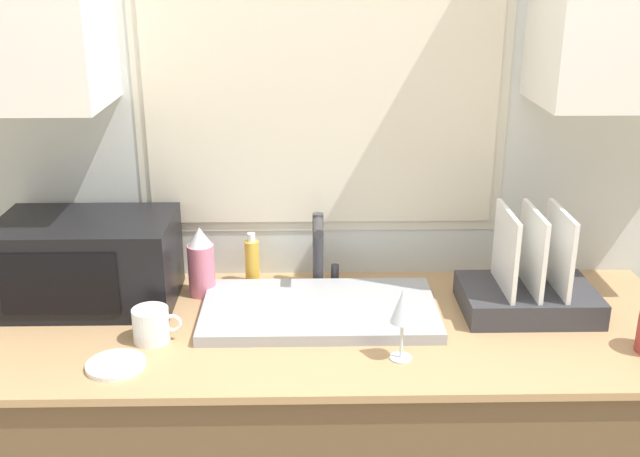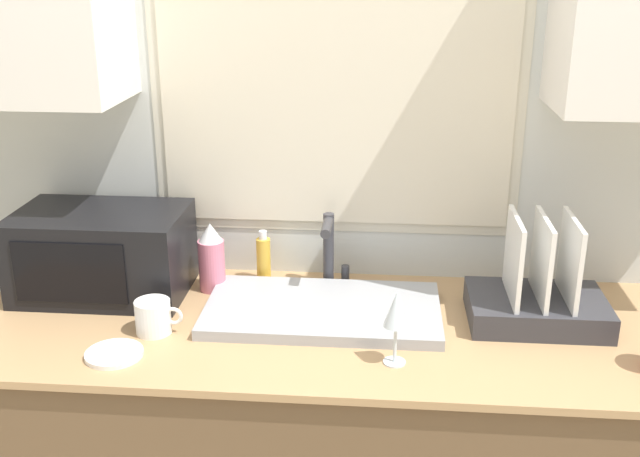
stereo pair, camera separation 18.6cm
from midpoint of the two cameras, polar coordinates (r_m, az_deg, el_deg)
wall_back at (r=2.14m, az=-2.36°, el=9.09°), size 6.00×0.38×2.60m
sink_basin at (r=2.04m, az=-2.67°, el=-6.28°), size 0.63×0.35×0.03m
faucet at (r=2.16m, az=-2.47°, el=-1.38°), size 0.08×0.14×0.22m
microwave at (r=2.19m, az=-19.60°, el=-2.43°), size 0.47×0.31×0.24m
dish_rack at (r=2.09m, az=13.17°, el=-4.55°), size 0.36×0.25×0.29m
spray_bottle at (r=2.16m, az=-11.49°, el=-2.62°), size 0.08×0.08×0.20m
soap_bottle at (r=2.23m, az=-7.59°, el=-2.51°), size 0.04×0.04×0.16m
mug_near_sink at (r=1.96m, az=-15.40°, el=-7.16°), size 0.12×0.09×0.09m
wine_glass at (r=1.77m, az=3.35°, el=-6.12°), size 0.06×0.06×0.19m
small_plate at (r=1.89m, az=-18.09°, el=-9.93°), size 0.14×0.14×0.01m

